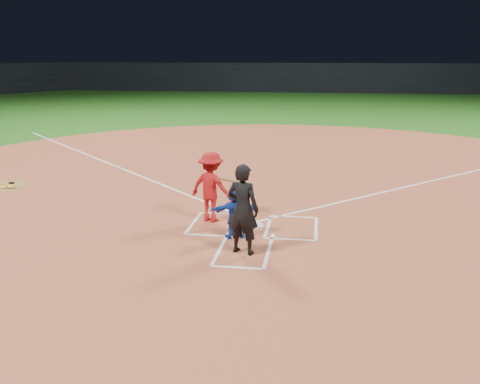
# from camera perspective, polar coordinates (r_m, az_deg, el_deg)

# --- Properties ---
(ground) EXTENTS (120.00, 120.00, 0.00)m
(ground) POSITION_cam_1_polar(r_m,az_deg,el_deg) (13.78, 1.48, -3.65)
(ground) COLOR #1B5415
(ground) RESTS_ON ground
(home_plate_dirt) EXTENTS (28.00, 28.00, 0.01)m
(home_plate_dirt) POSITION_cam_1_polar(r_m,az_deg,el_deg) (19.54, 3.64, 1.85)
(home_plate_dirt) COLOR #974A31
(home_plate_dirt) RESTS_ON ground
(stadium_wall_far) EXTENTS (80.00, 1.20, 3.20)m
(stadium_wall_far) POSITION_cam_1_polar(r_m,az_deg,el_deg) (61.07, 7.15, 12.01)
(stadium_wall_far) COLOR black
(stadium_wall_far) RESTS_ON ground
(home_plate) EXTENTS (0.60, 0.60, 0.02)m
(home_plate) POSITION_cam_1_polar(r_m,az_deg,el_deg) (13.78, 1.48, -3.57)
(home_plate) COLOR silver
(home_plate) RESTS_ON home_plate_dirt
(on_deck_bat_a) EXTENTS (0.44, 0.78, 0.06)m
(on_deck_bat_a) POSITION_cam_1_polar(r_m,az_deg,el_deg) (19.57, -23.55, 0.81)
(on_deck_bat_a) COLOR olive
(on_deck_bat_a) RESTS_ON on_deck_circle
(on_deck_bat_c) EXTENTS (0.82, 0.33, 0.06)m
(on_deck_bat_c) POSITION_cam_1_polar(r_m,az_deg,el_deg) (19.04, -24.02, 0.40)
(on_deck_bat_c) COLOR olive
(on_deck_bat_c) RESTS_ON on_deck_circle
(bat_weight_donut) EXTENTS (0.19, 0.19, 0.05)m
(bat_weight_donut) POSITION_cam_1_polar(r_m,az_deg,el_deg) (19.67, -23.20, 0.89)
(bat_weight_donut) COLOR black
(bat_weight_donut) RESTS_ON on_deck_circle
(catcher) EXTENTS (1.24, 0.73, 1.28)m
(catcher) POSITION_cam_1_polar(r_m,az_deg,el_deg) (12.72, -0.51, -2.15)
(catcher) COLOR #13329B
(catcher) RESTS_ON home_plate_dirt
(umpire) EXTENTS (0.85, 0.69, 2.02)m
(umpire) POSITION_cam_1_polar(r_m,az_deg,el_deg) (11.65, 0.31, -1.84)
(umpire) COLOR black
(umpire) RESTS_ON home_plate_dirt
(chalk_markings) EXTENTS (28.35, 17.32, 0.01)m
(chalk_markings) POSITION_cam_1_polar(r_m,az_deg,el_deg) (18.84, 3.45, 1.40)
(chalk_markings) COLOR white
(chalk_markings) RESTS_ON home_plate_dirt
(batter_at_plate) EXTENTS (1.63, 1.04, 1.85)m
(batter_at_plate) POSITION_cam_1_polar(r_m,az_deg,el_deg) (13.95, -3.09, 0.56)
(batter_at_plate) COLOR #A61216
(batter_at_plate) RESTS_ON home_plate_dirt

